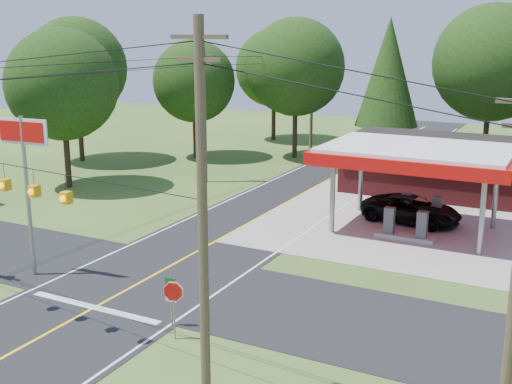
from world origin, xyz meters
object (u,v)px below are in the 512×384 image
at_px(big_stop_sign, 24,157).
at_px(gas_canopy, 417,157).
at_px(octagonal_stop_sign, 173,296).
at_px(suv_car, 411,210).

bearing_deg(big_stop_sign, gas_canopy, 46.99).
bearing_deg(octagonal_stop_sign, gas_canopy, 75.47).
bearing_deg(suv_car, octagonal_stop_sign, 174.95).
height_order(suv_car, big_stop_sign, big_stop_sign).
relative_size(suv_car, octagonal_stop_sign, 2.54).
distance_m(gas_canopy, suv_car, 3.81).
bearing_deg(gas_canopy, big_stop_sign, -133.01).
distance_m(suv_car, big_stop_sign, 21.86).
bearing_deg(gas_canopy, octagonal_stop_sign, -104.53).
xyz_separation_m(gas_canopy, octagonal_stop_sign, (-4.50, -17.36, -2.58)).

